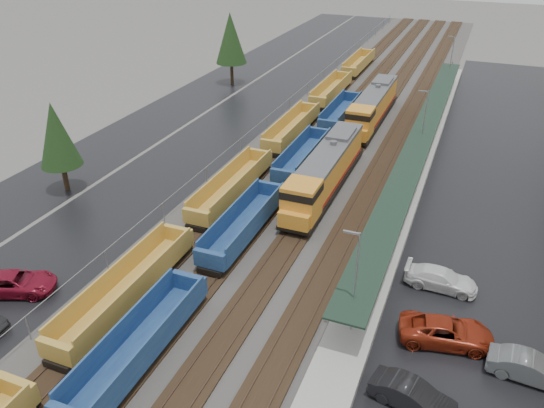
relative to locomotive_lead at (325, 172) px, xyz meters
The scene contains 18 objects.
ballast_strip 21.60m from the locomotive_lead, 95.34° to the left, with size 20.00×160.00×0.08m, color #302D2B.
trackbed 21.59m from the locomotive_lead, 95.34° to the left, with size 14.60×160.00×0.22m.
west_parking_lot 27.42m from the locomotive_lead, 128.48° to the left, with size 10.00×160.00×0.02m, color black.
west_road 34.52m from the locomotive_lead, 141.62° to the left, with size 9.00×160.00×0.02m, color black.
east_commuter_lot 20.59m from the locomotive_lead, 33.81° to the left, with size 16.00×100.00×0.02m, color black.
station_platform 13.74m from the locomotive_lead, 56.65° to the left, with size 3.00×80.00×8.00m.
chainlink_fence 22.93m from the locomotive_lead, 120.12° to the left, with size 0.08×160.04×2.02m.
tree_west_near 25.73m from the locomotive_lead, 160.26° to the right, with size 3.96×3.96×9.00m.
tree_west_far 40.41m from the locomotive_lead, 128.54° to the left, with size 4.84×4.84×11.00m.
locomotive_lead is the anchor object (origin of this frame).
locomotive_trail 21.00m from the locomotive_lead, 90.00° to the left, with size 2.95×19.45×4.40m.
well_string_yellow 9.00m from the locomotive_lead, 153.76° to the right, with size 2.55×116.47×2.26m.
well_string_blue 18.13m from the locomotive_lead, 102.78° to the right, with size 2.60×89.61×2.31m.
parked_car_west_c 28.19m from the locomotive_lead, 125.10° to the right, with size 5.68×2.62×1.58m, color maroon.
parked_car_east_a 25.75m from the locomotive_lead, 62.08° to the right, with size 4.82×1.68×1.59m, color black.
parked_car_east_b 21.38m from the locomotive_lead, 51.70° to the right, with size 5.91×2.73×1.64m, color maroon.
parked_car_east_c 16.60m from the locomotive_lead, 41.94° to the right, with size 5.22×2.12×1.51m, color white.
parked_car_east_e 25.68m from the locomotive_lead, 44.87° to the right, with size 4.87×1.70×1.61m, color slate.
Camera 1 is at (14.46, -6.02, 24.23)m, focal length 35.00 mm.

